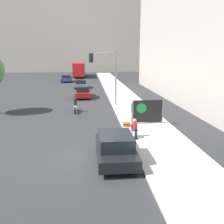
# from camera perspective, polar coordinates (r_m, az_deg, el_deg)

# --- Properties ---
(ground_plane) EXTENTS (160.00, 160.00, 0.00)m
(ground_plane) POSITION_cam_1_polar(r_m,az_deg,el_deg) (13.23, -4.80, -10.62)
(ground_plane) COLOR #303033
(sidewalk_curb) EXTENTS (3.75, 90.00, 0.14)m
(sidewalk_curb) POSITION_cam_1_polar(r_m,az_deg,el_deg) (27.95, 3.52, 2.24)
(sidewalk_curb) COLOR beige
(sidewalk_curb) RESTS_ON ground_plane
(building_backdrop_far) EXTENTS (52.00, 12.00, 33.41)m
(building_backdrop_far) POSITION_cam_1_polar(r_m,az_deg,el_deg) (84.44, -7.14, 20.70)
(building_backdrop_far) COLOR #BCB2A3
(building_backdrop_far) RESTS_ON ground_plane
(building_backdrop_right) EXTENTS (10.00, 32.00, 19.27)m
(building_backdrop_right) POSITION_cam_1_polar(r_m,az_deg,el_deg) (33.27, 21.54, 19.67)
(building_backdrop_right) COLOR #BCB2A3
(building_backdrop_right) RESTS_ON ground_plane
(seated_protester) EXTENTS (0.98, 0.77, 1.19)m
(seated_protester) POSITION_cam_1_polar(r_m,az_deg,el_deg) (15.86, 5.18, -3.56)
(seated_protester) COLOR #474C56
(seated_protester) RESTS_ON sidewalk_curb
(jogger_on_sidewalk) EXTENTS (0.34, 0.34, 1.72)m
(jogger_on_sidewalk) POSITION_cam_1_polar(r_m,az_deg,el_deg) (19.24, 4.88, 0.15)
(jogger_on_sidewalk) COLOR #424247
(jogger_on_sidewalk) RESTS_ON sidewalk_curb
(protest_banner) EXTENTS (2.34, 0.06, 1.82)m
(protest_banner) POSITION_cam_1_polar(r_m,az_deg,el_deg) (19.00, 8.15, 0.15)
(protest_banner) COLOR slate
(protest_banner) RESTS_ON sidewalk_curb
(traffic_light_pole) EXTENTS (2.79, 2.56, 5.55)m
(traffic_light_pole) POSITION_cam_1_polar(r_m,az_deg,el_deg) (25.03, -1.20, 9.83)
(traffic_light_pole) COLOR slate
(traffic_light_pole) RESTS_ON sidewalk_curb
(parked_car_curbside) EXTENTS (1.89, 4.13, 1.45)m
(parked_car_curbside) POSITION_cam_1_polar(r_m,az_deg,el_deg) (12.68, 0.83, -8.10)
(parked_car_curbside) COLOR black
(parked_car_curbside) RESTS_ON ground_plane
(car_on_road_nearest) EXTENTS (1.79, 4.49, 1.50)m
(car_on_road_nearest) POSITION_cam_1_polar(r_m,az_deg,el_deg) (31.45, -6.61, 4.62)
(car_on_road_nearest) COLOR maroon
(car_on_road_nearest) RESTS_ON ground_plane
(car_on_road_midblock) EXTENTS (1.89, 4.61, 1.36)m
(car_on_road_midblock) POSITION_cam_1_polar(r_m,az_deg,el_deg) (40.63, -7.12, 6.42)
(car_on_road_midblock) COLOR #565B60
(car_on_road_midblock) RESTS_ON ground_plane
(car_on_road_distant) EXTENTS (1.84, 4.20, 1.42)m
(car_on_road_distant) POSITION_cam_1_polar(r_m,az_deg,el_deg) (50.14, -10.39, 7.58)
(car_on_road_distant) COLOR navy
(car_on_road_distant) RESTS_ON ground_plane
(city_bus_on_road) EXTENTS (2.59, 12.02, 3.34)m
(city_bus_on_road) POSITION_cam_1_polar(r_m,az_deg,el_deg) (61.89, -7.49, 9.80)
(city_bus_on_road) COLOR red
(city_bus_on_road) RESTS_ON ground_plane
(motorcycle_on_road) EXTENTS (0.28, 2.13, 1.32)m
(motorcycle_on_road) POSITION_cam_1_polar(r_m,az_deg,el_deg) (23.60, -8.38, 1.31)
(motorcycle_on_road) COLOR silver
(motorcycle_on_road) RESTS_ON ground_plane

